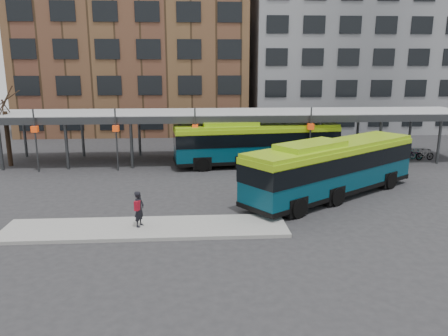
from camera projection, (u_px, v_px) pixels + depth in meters
ground at (249, 208)px, 24.97m from camera, size 120.00×120.00×0.00m
boarding_island at (146, 228)px, 21.68m from camera, size 14.00×3.00×0.18m
canopy at (230, 115)px, 36.55m from camera, size 40.00×6.53×4.80m
tree at (8, 136)px, 34.89m from camera, size 1.64×1.64×5.60m
building_brick at (136, 39)px, 52.84m from camera, size 26.00×14.00×22.00m
building_grey at (345, 48)px, 54.74m from camera, size 24.00×14.00×20.00m
bus_front at (333, 167)px, 26.76m from camera, size 12.46×9.94×3.66m
bus_rear at (256, 142)px, 35.21m from camera, size 13.47×4.33×3.65m
pedestrian at (139, 209)px, 21.50m from camera, size 0.63×0.76×1.80m
bike_rack at (388, 155)px, 37.43m from camera, size 7.57×1.55×1.06m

